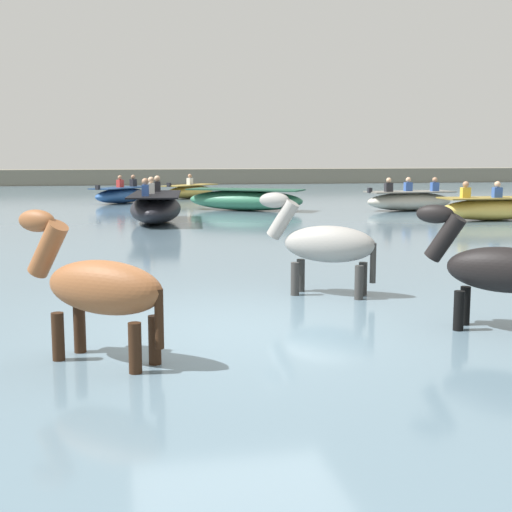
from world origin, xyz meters
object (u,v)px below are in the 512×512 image
(horse_trailing_chestnut, at_px, (98,291))
(boat_mid_channel, at_px, (493,208))
(boat_distant_east, at_px, (409,201))
(boat_far_offshore, at_px, (122,195))
(boat_mid_outer, at_px, (156,208))
(boat_near_starboard, at_px, (190,191))
(horse_flank_black, at_px, (498,273))
(horse_lead_grey, at_px, (324,247))
(boat_distant_west, at_px, (245,200))

(horse_trailing_chestnut, height_order, boat_mid_channel, horse_trailing_chestnut)
(boat_distant_east, bearing_deg, boat_far_offshore, 149.05)
(horse_trailing_chestnut, height_order, boat_mid_outer, horse_trailing_chestnut)
(boat_mid_outer, bearing_deg, boat_mid_channel, -7.11)
(boat_near_starboard, height_order, boat_mid_outer, boat_mid_outer)
(boat_mid_channel, bearing_deg, horse_trailing_chestnut, -131.63)
(boat_far_offshore, bearing_deg, horse_flank_black, -79.94)
(boat_far_offshore, bearing_deg, horse_trailing_chestnut, -90.89)
(horse_lead_grey, xyz_separation_m, boat_distant_east, (7.14, 13.69, -0.32))
(boat_distant_west, xyz_separation_m, boat_far_offshore, (-4.16, 4.72, -0.05))
(boat_distant_west, height_order, boat_far_offshore, boat_far_offshore)
(boat_mid_outer, bearing_deg, boat_distant_east, 16.55)
(horse_lead_grey, distance_m, boat_distant_east, 15.44)
(boat_mid_channel, distance_m, boat_far_offshore, 14.47)
(boat_mid_channel, bearing_deg, boat_far_offshore, 137.86)
(boat_near_starboard, xyz_separation_m, boat_mid_outer, (-2.12, -11.33, 0.12))
(boat_mid_outer, bearing_deg, horse_flank_black, -77.41)
(boat_mid_channel, distance_m, boat_mid_outer, 9.91)
(horse_lead_grey, bearing_deg, boat_mid_outer, 98.84)
(boat_near_starboard, height_order, boat_mid_channel, boat_mid_channel)
(horse_lead_grey, height_order, boat_near_starboard, horse_lead_grey)
(horse_trailing_chestnut, relative_size, boat_distant_west, 0.43)
(boat_distant_east, distance_m, boat_mid_outer, 9.25)
(boat_far_offshore, distance_m, boat_mid_outer, 8.53)
(horse_lead_grey, bearing_deg, boat_distant_west, 84.03)
(horse_flank_black, bearing_deg, boat_near_starboard, 92.01)
(boat_distant_west, relative_size, boat_far_offshore, 1.43)
(boat_distant_east, bearing_deg, horse_flank_black, -110.17)
(horse_lead_grey, distance_m, horse_flank_black, 2.63)
(horse_trailing_chestnut, distance_m, boat_mid_channel, 16.67)
(boat_mid_channel, xyz_separation_m, boat_mid_outer, (-9.84, 1.23, 0.07))
(horse_trailing_chestnut, distance_m, boat_near_starboard, 25.24)
(boat_distant_west, bearing_deg, horse_lead_grey, -95.97)
(boat_distant_west, bearing_deg, boat_mid_channel, -37.19)
(horse_lead_grey, height_order, boat_mid_outer, horse_lead_grey)
(horse_flank_black, height_order, boat_mid_channel, horse_flank_black)
(horse_trailing_chestnut, height_order, boat_distant_east, horse_trailing_chestnut)
(boat_far_offshore, xyz_separation_m, boat_mid_outer, (0.89, -8.48, 0.09))
(horse_trailing_chestnut, bearing_deg, boat_distant_east, 58.25)
(boat_distant_east, distance_m, boat_mid_channel, 3.98)
(horse_trailing_chestnut, distance_m, horse_flank_black, 4.23)
(horse_flank_black, xyz_separation_m, boat_far_offshore, (-3.88, 21.84, -0.32))
(horse_trailing_chestnut, relative_size, boat_mid_channel, 0.55)
(horse_trailing_chestnut, bearing_deg, horse_flank_black, 4.28)
(horse_flank_black, distance_m, boat_near_starboard, 24.71)
(horse_lead_grey, height_order, boat_mid_channel, horse_lead_grey)
(boat_mid_outer, bearing_deg, horse_trailing_chestnut, -95.15)
(horse_flank_black, relative_size, boat_mid_outer, 0.41)
(boat_distant_west, bearing_deg, boat_distant_east, -11.36)
(boat_distant_east, relative_size, boat_near_starboard, 1.08)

